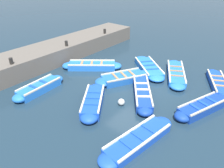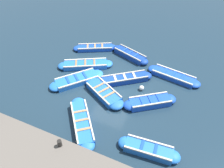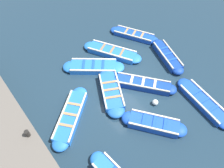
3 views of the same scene
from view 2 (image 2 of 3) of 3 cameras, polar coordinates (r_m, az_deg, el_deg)
name	(u,v)px [view 2 (image 2 of 3)]	position (r m, az deg, el deg)	size (l,w,h in m)	color
ground_plane	(111,86)	(14.33, -0.21, -0.59)	(120.00, 120.00, 0.00)	#1C303F
boat_far_corner	(130,55)	(16.87, 4.71, 7.64)	(1.75, 3.35, 0.45)	navy
boat_inner_gap	(95,48)	(17.75, -4.45, 9.41)	(2.25, 3.41, 0.36)	#1947B7
boat_bow_out	(104,92)	(13.65, -2.17, -2.19)	(2.44, 3.46, 0.43)	#1E59AD
boat_drifting	(173,76)	(15.44, 15.74, 2.02)	(1.32, 3.77, 0.37)	#1947B7
boat_alongside	(148,150)	(11.27, 9.51, -16.53)	(0.99, 3.14, 0.46)	blue
boat_end_of_row	(82,122)	(12.19, -7.83, -9.86)	(3.47, 3.02, 0.44)	blue
boat_outer_right	(125,79)	(14.59, 3.32, 1.30)	(2.87, 3.46, 0.44)	navy
boat_near_quay	(77,80)	(14.72, -9.14, 1.04)	(3.47, 3.13, 0.40)	blue
boat_stern_in	(150,102)	(13.23, 9.89, -4.68)	(2.54, 3.09, 0.47)	#1947B7
boat_broadside	(85,65)	(15.94, -6.95, 5.02)	(2.63, 3.87, 0.41)	blue
quay_wall	(51,168)	(10.62, -15.71, -20.47)	(2.48, 13.68, 1.10)	#605951
bollard_mid_north	(60,143)	(10.31, -13.52, -14.80)	(0.20, 0.20, 0.35)	black
buoy_orange_near	(142,88)	(14.10, 7.73, -1.02)	(0.32, 0.32, 0.32)	silver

